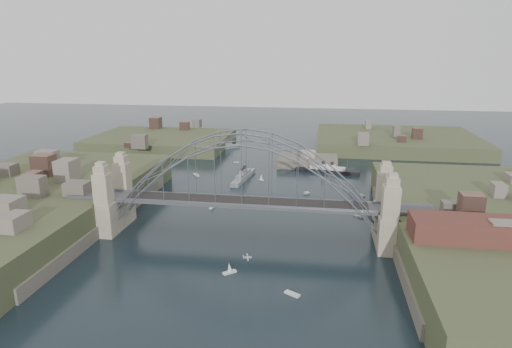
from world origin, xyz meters
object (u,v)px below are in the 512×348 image
object	(u,v)px
fort_island	(308,166)
wharf_shed	(468,229)
naval_cruiser_near	(243,177)
bridge	(244,185)
naval_cruiser_far	(222,147)
ocean_liner	(327,170)

from	to	relation	value
fort_island	wharf_shed	world-z (taller)	wharf_shed
wharf_shed	naval_cruiser_near	xyz separation A→B (m)	(-52.66, 60.82, -9.07)
bridge	naval_cruiser_far	world-z (taller)	bridge
bridge	naval_cruiser_near	distance (m)	48.96
bridge	ocean_liner	xyz separation A→B (m)	(19.32, 59.69, -11.46)
wharf_shed	fort_island	bearing A→B (deg)	110.85
wharf_shed	naval_cruiser_far	xyz separation A→B (m)	(-70.41, 106.99, -9.11)
fort_island	wharf_shed	bearing A→B (deg)	-69.15
naval_cruiser_far	bridge	bearing A→B (deg)	-74.15
fort_island	naval_cruiser_near	size ratio (longest dim) A/B	1.09
fort_island	naval_cruiser_far	distance (m)	44.78
naval_cruiser_near	ocean_liner	world-z (taller)	naval_cruiser_near
fort_island	naval_cruiser_far	bearing A→B (deg)	149.10
naval_cruiser_far	fort_island	bearing A→B (deg)	-30.90
wharf_shed	naval_cruiser_near	world-z (taller)	wharf_shed
wharf_shed	ocean_liner	bearing A→B (deg)	108.52
naval_cruiser_far	ocean_liner	distance (m)	56.56
fort_island	ocean_liner	distance (m)	12.70
naval_cruiser_near	ocean_liner	bearing A→B (deg)	24.71
naval_cruiser_near	bridge	bearing A→B (deg)	-79.52
naval_cruiser_near	ocean_liner	size ratio (longest dim) A/B	0.89
bridge	naval_cruiser_near	size ratio (longest dim) A/B	4.15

